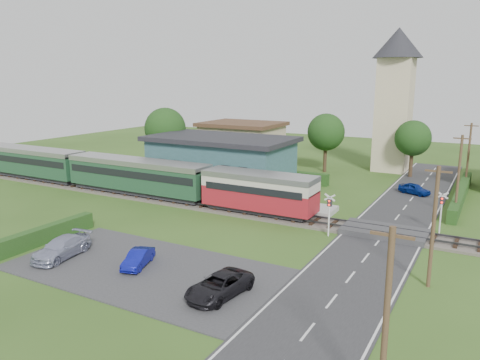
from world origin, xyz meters
The scene contains 30 objects.
ground centered at (0.00, 0.00, 0.00)m, with size 120.00×120.00×0.00m, color #2D4C19.
railway_track centered at (0.00, 2.00, 0.11)m, with size 76.00×3.20×0.49m.
road centered at (10.00, 0.00, 0.03)m, with size 6.00×70.00×0.05m, color #28282B.
car_park centered at (-1.50, -12.00, 0.04)m, with size 17.00×9.00×0.08m, color #333335.
crossing_deck centered at (10.00, 2.00, 0.23)m, with size 6.20×3.40×0.45m, color #333335.
platform centered at (-10.00, 5.20, 0.23)m, with size 30.00×3.00×0.45m, color gray.
equipment_hut centered at (-18.00, 5.20, 1.75)m, with size 2.30×2.30×2.55m.
station_building centered at (-10.00, 10.99, 2.69)m, with size 16.00×9.00×5.30m.
train centered at (-17.43, 2.00, 2.18)m, with size 43.20×2.90×3.40m.
church_tower centered at (5.00, 28.00, 10.23)m, with size 6.00×6.00×17.60m.
house_west centered at (-15.00, 25.00, 2.79)m, with size 10.80×8.80×5.50m.
hedge_carpark centered at (-11.00, -12.00, 0.60)m, with size 0.80×9.00×1.20m, color #193814.
hedge_roadside centered at (14.20, 16.00, 0.60)m, with size 0.80×18.00×1.20m, color #193814.
hedge_station centered at (-10.00, 15.50, 0.65)m, with size 22.00×0.80×1.30m, color #193814.
tree_a centered at (-20.00, 14.00, 5.38)m, with size 5.20×5.20×8.00m.
tree_b centered at (-2.00, 23.00, 5.02)m, with size 4.60×4.60×7.34m.
tree_c centered at (8.00, 25.00, 4.65)m, with size 4.20×4.20×6.78m.
utility_pole_a centered at (14.20, -18.00, 3.63)m, with size 1.40×0.22×7.00m.
utility_pole_b centered at (14.20, -6.00, 3.63)m, with size 1.40×0.22×7.00m.
utility_pole_c centered at (14.20, 10.00, 3.63)m, with size 1.40×0.22×7.00m.
utility_pole_d centered at (14.20, 22.00, 3.63)m, with size 1.40×0.22×7.00m.
crossing_signal_near centered at (6.40, -0.41, 2.14)m, with size 0.84×0.28×3.28m.
crossing_signal_far centered at (13.60, 4.39, 2.14)m, with size 0.84×0.28×3.28m.
streetlamp_west centered at (-22.00, 20.00, 3.04)m, with size 0.30×0.30×5.15m.
car_on_road centered at (9.88, 16.20, 0.60)m, with size 1.30×3.24×1.10m, color navy.
car_park_blue centered at (-2.09, -11.90, 0.60)m, with size 1.09×3.13×1.03m, color navy.
car_park_silver centered at (-7.50, -13.18, 0.73)m, with size 1.81×4.45×1.29m, color #989CB8.
car_park_dark centered at (4.50, -12.91, 0.68)m, with size 1.99×4.32×1.20m, color black.
pedestrian_near centered at (-1.26, 4.57, 1.36)m, with size 0.66×0.44×1.82m, color gray.
pedestrian_far centered at (-16.63, 4.61, 1.41)m, with size 0.93×0.73×1.92m, color gray.
Camera 1 is at (16.86, -32.81, 11.64)m, focal length 35.00 mm.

